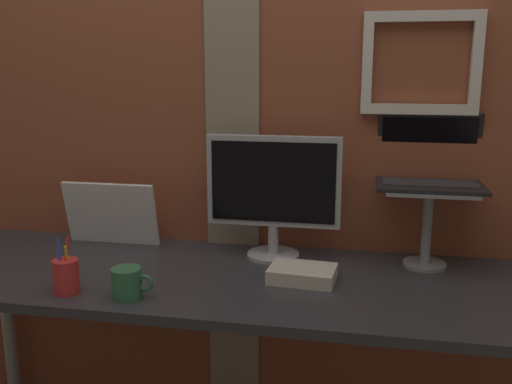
{
  "coord_description": "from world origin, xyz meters",
  "views": [
    {
      "loc": [
        0.44,
        -1.62,
        1.39
      ],
      "look_at": [
        0.11,
        0.11,
        0.99
      ],
      "focal_mm": 39.54,
      "sensor_mm": 36.0,
      "label": 1
    }
  ],
  "objects_px": {
    "laptop": "(429,164)",
    "whiteboard_panel": "(111,214)",
    "monitor": "(274,187)",
    "pen_cup": "(66,276)",
    "coffee_mug": "(128,283)"
  },
  "relations": [
    {
      "from": "monitor",
      "to": "whiteboard_panel",
      "type": "height_order",
      "value": "monitor"
    },
    {
      "from": "monitor",
      "to": "laptop",
      "type": "relative_size",
      "value": 1.35
    },
    {
      "from": "monitor",
      "to": "whiteboard_panel",
      "type": "xyz_separation_m",
      "value": [
        -0.61,
        0.03,
        -0.13
      ]
    },
    {
      "from": "coffee_mug",
      "to": "monitor",
      "type": "bearing_deg",
      "value": 50.92
    },
    {
      "from": "whiteboard_panel",
      "to": "pen_cup",
      "type": "height_order",
      "value": "whiteboard_panel"
    },
    {
      "from": "monitor",
      "to": "laptop",
      "type": "xyz_separation_m",
      "value": [
        0.51,
        0.07,
        0.08
      ]
    },
    {
      "from": "pen_cup",
      "to": "monitor",
      "type": "bearing_deg",
      "value": 38.62
    },
    {
      "from": "monitor",
      "to": "coffee_mug",
      "type": "bearing_deg",
      "value": -129.08
    },
    {
      "from": "whiteboard_panel",
      "to": "pen_cup",
      "type": "xyz_separation_m",
      "value": [
        0.07,
        -0.45,
        -0.06
      ]
    },
    {
      "from": "monitor",
      "to": "laptop",
      "type": "bearing_deg",
      "value": 7.71
    },
    {
      "from": "laptop",
      "to": "whiteboard_panel",
      "type": "relative_size",
      "value": 0.97
    },
    {
      "from": "coffee_mug",
      "to": "whiteboard_panel",
      "type": "bearing_deg",
      "value": 119.67
    },
    {
      "from": "laptop",
      "to": "pen_cup",
      "type": "distance_m",
      "value": 1.19
    },
    {
      "from": "whiteboard_panel",
      "to": "pen_cup",
      "type": "distance_m",
      "value": 0.46
    },
    {
      "from": "pen_cup",
      "to": "whiteboard_panel",
      "type": "bearing_deg",
      "value": 98.76
    }
  ]
}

